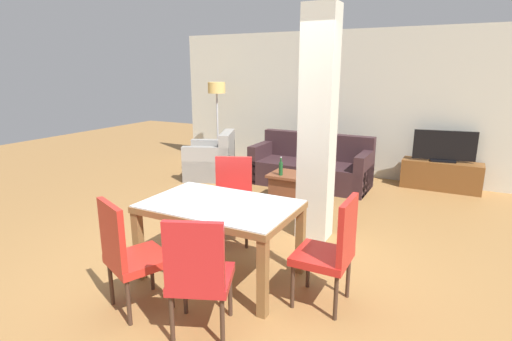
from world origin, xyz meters
TOP-DOWN VIEW (x-y plane):
  - ground_plane at (0.00, 0.00)m, footprint 18.00×18.00m
  - back_wall at (-0.00, 4.50)m, footprint 7.20×0.09m
  - divider_pillar at (0.49, 1.36)m, footprint 0.39×0.30m
  - dining_table at (0.00, 0.00)m, footprint 1.44×0.94m
  - dining_chair_near_right at (0.36, -0.86)m, footprint 0.60×0.60m
  - dining_chair_near_left at (-0.36, -0.85)m, footprint 0.60×0.60m
  - dining_chair_head_right at (1.11, 0.00)m, footprint 0.46×0.46m
  - dining_chair_far_left at (-0.36, 0.83)m, footprint 0.60×0.60m
  - sofa at (-0.32, 3.47)m, footprint 2.04×0.88m
  - armchair at (-2.14, 3.07)m, footprint 1.13×1.14m
  - coffee_table at (-0.22, 2.42)m, footprint 0.73×0.53m
  - bottle at (-0.37, 2.27)m, footprint 0.06×0.06m
  - tv_stand at (1.75, 4.22)m, footprint 1.26×0.40m
  - tv_screen at (1.75, 4.22)m, footprint 0.98×0.26m
  - floor_lamp at (-2.54, 3.89)m, footprint 0.35×0.35m

SIDE VIEW (x-z plane):
  - ground_plane at x=0.00m, z-range 0.00..0.00m
  - coffee_table at x=-0.22m, z-range 0.01..0.45m
  - tv_stand at x=1.75m, z-range 0.00..0.49m
  - armchair at x=-2.14m, z-range -0.13..0.73m
  - sofa at x=-0.32m, z-range -0.14..0.74m
  - dining_chair_near_right at x=0.36m, z-range 0.04..1.03m
  - dining_chair_near_left at x=-0.36m, z-range 0.04..1.03m
  - dining_chair_head_right at x=1.11m, z-range 0.04..1.03m
  - dining_chair_far_left at x=-0.36m, z-range 0.04..1.03m
  - bottle at x=-0.37m, z-range 0.42..0.70m
  - dining_table at x=0.00m, z-range 0.22..0.98m
  - tv_screen at x=1.75m, z-range 0.48..1.00m
  - divider_pillar at x=0.49m, z-range 0.00..2.70m
  - back_wall at x=0.00m, z-range 0.00..2.70m
  - floor_lamp at x=-2.54m, z-range 0.60..2.34m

